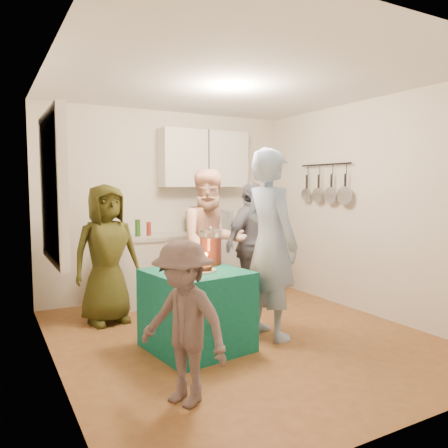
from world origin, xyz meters
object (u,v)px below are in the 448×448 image
man_birthday (270,244)px  punch_jar (211,248)px  microwave (209,221)px  child_near_left (184,323)px  woman_back_center (212,244)px  party_table (197,310)px  counter (190,267)px  woman_back_left (107,254)px  woman_back_right (251,245)px

man_birthday → punch_jar: bearing=56.4°
microwave → child_near_left: microwave is taller
microwave → punch_jar: microwave is taller
woman_back_center → child_near_left: bearing=-113.4°
child_near_left → punch_jar: bearing=119.5°
microwave → party_table: bearing=-128.3°
child_near_left → microwave: bearing=124.2°
punch_jar → woman_back_center: size_ratio=0.19×
punch_jar → child_near_left: 1.44m
punch_jar → man_birthday: 0.61m
counter → man_birthday: man_birthday is taller
woman_back_left → child_near_left: 2.15m
microwave → woman_back_right: 0.87m
man_birthday → woman_back_right: bearing=-28.4°
punch_jar → child_near_left: child_near_left is taller
party_table → man_birthday: bearing=-3.6°
punch_jar → woman_back_left: 1.30m
microwave → woman_back_right: bearing=-85.3°
woman_back_left → counter: bearing=15.8°
counter → punch_jar: (-0.47, -1.56, 0.50)m
woman_back_left → woman_back_right: size_ratio=0.98×
party_table → child_near_left: (-0.54, -0.92, 0.21)m
party_table → woman_back_left: 1.41m
counter → woman_back_center: 1.04m
microwave → woman_back_center: bearing=-123.2°
punch_jar → woman_back_left: woman_back_left is taller
man_birthday → woman_back_center: man_birthday is taller
woman_back_left → woman_back_right: (1.78, -0.25, 0.01)m
counter → microwave: microwave is taller
microwave → woman_back_left: (-1.60, -0.56, -0.27)m
party_table → woman_back_right: bearing=38.6°
punch_jar → man_birthday: size_ratio=0.17×
child_near_left → woman_back_center: bearing=121.7°
man_birthday → woman_back_center: (-0.21, 0.91, -0.09)m
punch_jar → child_near_left: bearing=-125.0°
counter → punch_jar: punch_jar is taller
child_near_left → counter: bearing=129.3°
woman_back_right → counter: bearing=98.4°
woman_back_center → woman_back_right: bearing=20.4°
microwave → party_table: (-1.05, -1.79, -0.68)m
microwave → counter: bearing=172.0°
woman_back_right → child_near_left: woman_back_right is taller
man_birthday → woman_back_left: 1.88m
woman_back_center → man_birthday: bearing=-67.9°
woman_back_center → woman_back_right: 0.64m
woman_back_left → child_near_left: (0.01, -2.14, -0.20)m
counter → party_table: size_ratio=2.59×
party_table → woman_back_center: 1.17m
woman_back_center → microwave: bearing=74.2°
counter → child_near_left: 3.00m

